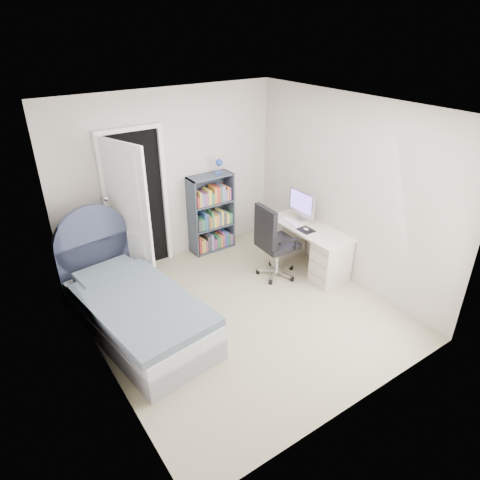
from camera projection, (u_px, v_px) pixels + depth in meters
room_shell at (242, 223)px, 4.81m from camera, size 3.50×3.70×2.60m
door at (131, 210)px, 5.66m from camera, size 0.92×0.79×2.06m
bed at (134, 308)px, 4.98m from camera, size 1.24×2.20×1.29m
nightstand at (85, 272)px, 5.58m from camera, size 0.36×0.36×0.54m
floor_lamp at (110, 248)px, 5.80m from camera, size 0.18×0.18×1.28m
bookcase at (212, 216)px, 6.63m from camera, size 0.69×0.29×1.46m
desk at (308, 245)px, 6.22m from camera, size 0.53×1.33×1.09m
office_chair at (273, 239)px, 5.86m from camera, size 0.56×0.58×1.10m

